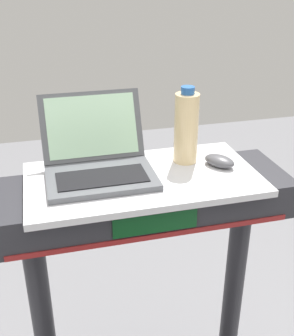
{
  "coord_description": "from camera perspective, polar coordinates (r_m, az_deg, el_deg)",
  "views": [
    {
      "loc": [
        -0.27,
        -0.4,
        1.72
      ],
      "look_at": [
        0.0,
        0.65,
        1.2
      ],
      "focal_mm": 45.8,
      "sensor_mm": 36.0,
      "label": 1
    }
  ],
  "objects": [
    {
      "name": "desk_board",
      "position": [
        1.27,
        -0.57,
        -1.48
      ],
      "size": [
        0.69,
        0.37,
        0.02
      ],
      "primitive_type": "cube",
      "color": "silver",
      "rests_on": "treadmill_base"
    },
    {
      "name": "computer_mouse",
      "position": [
        1.34,
        9.62,
        0.93
      ],
      "size": [
        0.11,
        0.12,
        0.03
      ],
      "primitive_type": "ellipsoid",
      "rotation": [
        0.0,
        0.0,
        0.6
      ],
      "color": "#4C4C51",
      "rests_on": "desk_board"
    },
    {
      "name": "water_bottle",
      "position": [
        1.33,
        5.24,
        5.4
      ],
      "size": [
        0.07,
        0.07,
        0.24
      ],
      "color": "beige",
      "rests_on": "desk_board"
    },
    {
      "name": "laptop",
      "position": [
        1.27,
        -6.53,
        1.07
      ],
      "size": [
        0.31,
        0.3,
        0.21
      ],
      "rotation": [
        0.0,
        0.0,
        0.05
      ],
      "color": "#515459",
      "rests_on": "desk_board"
    }
  ]
}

